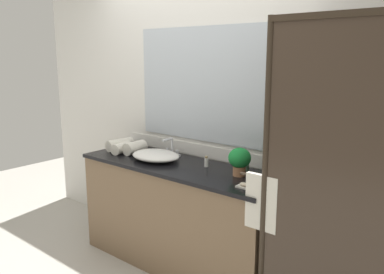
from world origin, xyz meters
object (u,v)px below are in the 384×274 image
amenity_bottle_conditioner (248,165)px  potted_plant (240,160)px  faucet (171,150)px  rolled_towel_far_edge (135,148)px  rolled_towel_near_edge (120,144)px  amenity_bottle_body_wash (267,178)px  soap_dish (244,186)px  amenity_bottle_lotion (206,162)px  sink_basin (156,155)px  rolled_towel_middle (122,148)px

amenity_bottle_conditioner → potted_plant: bearing=-82.6°
faucet → rolled_towel_far_edge: bearing=-152.2°
amenity_bottle_conditioner → rolled_towel_near_edge: (-1.30, -0.18, 0.01)m
potted_plant → amenity_bottle_body_wash: bearing=-7.4°
potted_plant → rolled_towel_near_edge: potted_plant is taller
soap_dish → rolled_towel_near_edge: 1.50m
faucet → rolled_towel_near_edge: bearing=-163.9°
amenity_bottle_lotion → rolled_towel_far_edge: rolled_towel_far_edge is taller
amenity_bottle_conditioner → rolled_towel_near_edge: 1.31m
rolled_towel_near_edge → amenity_bottle_conditioner: bearing=7.9°
sink_basin → amenity_bottle_conditioner: 0.81m
soap_dish → amenity_bottle_lotion: 0.56m
potted_plant → amenity_bottle_lotion: 0.35m
sink_basin → potted_plant: (0.79, 0.08, 0.08)m
faucet → rolled_towel_near_edge: (-0.52, -0.15, -0.00)m
rolled_towel_middle → rolled_towel_far_edge: bearing=29.2°
faucet → amenity_bottle_body_wash: 1.05m
amenity_bottle_lotion → rolled_towel_middle: size_ratio=0.42×
faucet → soap_dish: (0.97, -0.33, -0.04)m
amenity_bottle_body_wash → rolled_towel_middle: rolled_towel_middle is taller
potted_plant → amenity_bottle_body_wash: size_ratio=2.60×
rolled_towel_far_edge → soap_dish: bearing=-7.6°
amenity_bottle_lotion → rolled_towel_middle: 0.88m
soap_dish → rolled_towel_middle: bearing=175.6°
faucet → amenity_bottle_lotion: faucet is taller
amenity_bottle_conditioner → rolled_towel_middle: size_ratio=0.46×
sink_basin → faucet: bearing=90.0°
sink_basin → amenity_bottle_body_wash: same height
rolled_towel_middle → soap_dish: bearing=-4.4°
soap_dish → amenity_bottle_conditioner: size_ratio=1.05×
faucet → rolled_towel_middle: (-0.41, -0.22, -0.01)m
amenity_bottle_body_wash → rolled_towel_far_edge: rolled_towel_far_edge is taller
rolled_towel_near_edge → rolled_towel_far_edge: 0.22m
amenity_bottle_body_wash → faucet: bearing=171.7°
rolled_towel_middle → rolled_towel_far_edge: 0.13m
soap_dish → amenity_bottle_lotion: amenity_bottle_lotion is taller
potted_plant → amenity_bottle_conditioner: size_ratio=2.22×
soap_dish → rolled_towel_near_edge: (-1.49, 0.18, 0.04)m
potted_plant → rolled_towel_near_edge: bearing=-178.6°
soap_dish → rolled_towel_far_edge: rolled_towel_far_edge is taller
potted_plant → amenity_bottle_lotion: potted_plant is taller
sink_basin → faucet: (0.00, 0.20, 0.01)m
potted_plant → amenity_bottle_conditioner: potted_plant is taller
amenity_bottle_body_wash → soap_dish: bearing=-113.4°
sink_basin → potted_plant: size_ratio=2.10×
amenity_bottle_body_wash → potted_plant: bearing=172.6°
sink_basin → potted_plant: bearing=5.7°
potted_plant → amenity_bottle_body_wash: (0.25, -0.03, -0.08)m
amenity_bottle_conditioner → amenity_bottle_body_wash: size_ratio=1.17×
faucet → soap_dish: size_ratio=1.70×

